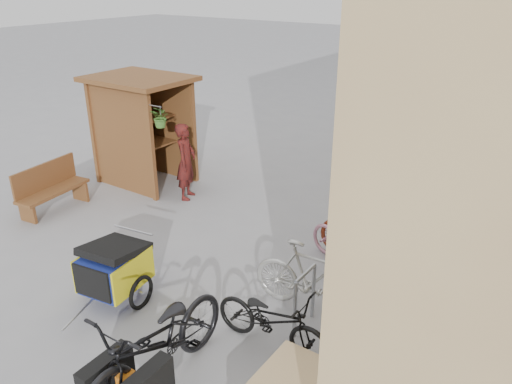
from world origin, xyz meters
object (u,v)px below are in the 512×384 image
Objects in this scene: bike_1 at (312,279)px; bike_4 at (396,221)px; shopping_carts at (474,159)px; bench at (50,187)px; cargo_bike at (157,346)px; bike_3 at (369,236)px; bike_5 at (399,209)px; bike_7 at (409,184)px; bike_2 at (351,243)px; bike_6 at (409,195)px; bike_0 at (272,319)px; kiosk at (138,115)px; child_trailer at (114,267)px; person_kiosk at (186,162)px.

bike_1 is 1.09× the size of bike_4.
bench is at bearing -137.74° from shopping_carts.
bike_1 is at bearing 69.37° from cargo_bike.
bike_5 is at bearing 0.61° from bike_3.
bike_7 is at bearing 15.42° from bike_4.
bike_5 is (0.24, 1.52, 0.07)m from bike_2.
bike_6 is 1.00× the size of bike_7.
bike_4 is (6.18, 2.58, -0.06)m from bench.
bike_0 is 3.53m from bike_4.
bike_5 is at bearing -7.28° from bike_1.
bike_2 is 2.40m from bike_6.
bike_0 is 3.87m from bike_5.
bike_1 reaches higher than bike_4.
cargo_bike reaches higher than shopping_carts.
bike_5 is at bearing 7.99° from kiosk.
bike_3 is at bearing -161.67° from bike_6.
bike_6 is (0.14, 2.39, -0.00)m from bike_2.
child_trailer is 0.73× the size of cargo_bike.
bike_1 is (2.50, 1.33, 0.01)m from child_trailer.
shopping_carts is 1.47× the size of person_kiosk.
bike_6 is (0.09, 3.80, -0.11)m from bike_1.
bike_2 reaches higher than bike_0.
bike_1 reaches higher than bike_6.
bike_1 reaches higher than bike_7.
bike_3 is (2.67, 2.94, 0.00)m from child_trailer.
bike_7 is (4.01, 2.20, -0.33)m from person_kiosk.
cargo_bike is 1.48m from bike_0.
child_trailer is 0.93× the size of bike_1.
person_kiosk reaches higher than shopping_carts.
bike_5 reaches higher than bike_6.
bike_4 is (0.33, 3.51, 0.00)m from bike_0.
cargo_bike is 1.39× the size of person_kiosk.
bike_3 is 1.10× the size of bike_7.
bike_6 is at bearing -11.07° from bike_5.
bike_4 is (0.32, 1.18, 0.00)m from bike_2.
bike_4 is at bearing 46.62° from child_trailer.
bike_7 is (-0.82, -1.88, -0.14)m from shopping_carts.
bike_6 is at bearing -89.21° from person_kiosk.
bike_7 is at bearing 28.29° from bench.
bike_3 is 1.06× the size of bike_5.
bike_5 is (-0.08, 0.35, 0.07)m from bike_4.
cargo_bike is (-1.54, -8.29, -0.05)m from shopping_carts.
kiosk is 1.55× the size of bike_7.
bench is at bearing 79.65° from bike_0.
bike_7 is (-0.24, 1.26, -0.01)m from bike_5.
bike_5 reaches higher than bike_0.
bike_2 is at bearing -160.09° from bike_7.
person_kiosk reaches higher than bike_0.
kiosk is at bearing 122.91° from bike_6.
bike_3 is at bearing -97.66° from shopping_carts.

